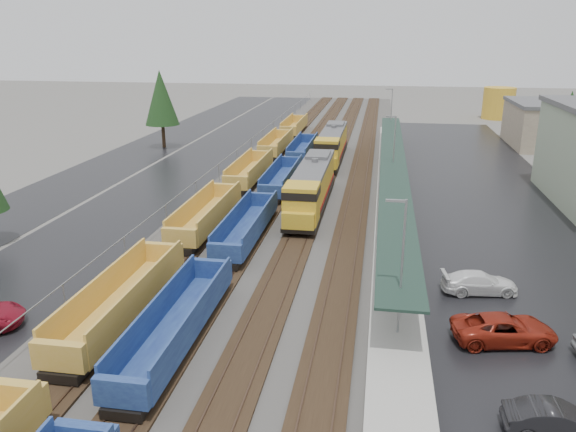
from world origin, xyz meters
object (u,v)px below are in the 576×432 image
Objects in this scene: parked_car_east_b at (504,329)px; parked_car_east_c at (479,283)px; well_string_blue at (219,266)px; parked_car_east_a at (557,421)px; locomotive_trail at (332,145)px; well_string_yellow at (207,216)px; storage_tank at (499,103)px; locomotive_lead at (311,186)px.

parked_car_east_c is at bearing -7.12° from parked_car_east_b.
parked_car_east_a is (17.75, -12.31, -0.43)m from well_string_blue.
parked_car_east_b is 1.15× the size of parked_car_east_c.
well_string_yellow is (-8.00, -27.83, -1.09)m from locomotive_trail.
locomotive_trail is at bearing 6.57° from parked_car_east_b.
parked_car_east_b is at bearing 3.81° from parked_car_east_a.
well_string_yellow reaches higher than parked_car_east_a.
locomotive_trail is at bearing -122.54° from storage_tank.
locomotive_lead is at bearing -90.00° from locomotive_trail.
locomotive_lead is 21.00m from locomotive_trail.
parked_car_east_c is (20.74, -9.06, -0.49)m from well_string_yellow.
storage_tank reaches higher than parked_car_east_c.
storage_tank is at bearing -20.30° from parked_car_east_b.
locomotive_lead is 3.93× the size of parked_car_east_c.
storage_tank is 1.11× the size of parked_car_east_b.
well_string_yellow is 18.34× the size of storage_tank.
storage_tank reaches higher than well_string_yellow.
locomotive_trail is 3.93× the size of parked_car_east_c.
parked_car_east_b is (-0.67, 7.32, 0.07)m from parked_car_east_a.
parked_car_east_b is at bearing -59.14° from locomotive_lead.
locomotive_lead reaches higher than parked_car_east_c.
parked_car_east_b is (13.09, -21.91, -1.51)m from locomotive_lead.
storage_tank is at bearing 68.56° from well_string_blue.
well_string_blue is at bearing -96.02° from locomotive_trail.
parked_car_east_a is 0.77× the size of parked_car_east_b.
storage_tank is at bearing 63.30° from well_string_yellow.
well_string_blue is at bearing -111.44° from storage_tank.
storage_tank is 1.44× the size of parked_car_east_a.
locomotive_trail is 38.14m from well_string_blue.
well_string_yellow is at bearing -106.04° from locomotive_trail.
locomotive_trail reaches higher than well_string_yellow.
well_string_yellow is at bearing -116.70° from storage_tank.
locomotive_lead is at bearing 30.15° from parked_car_east_c.
storage_tank is 88.64m from parked_car_east_b.
parked_car_east_c is at bearing -100.85° from storage_tank.
locomotive_trail is 0.20× the size of well_string_blue.
locomotive_lead is 20.43m from parked_car_east_c.
locomotive_trail reaches higher than parked_car_east_c.
parked_car_east_a is at bearing -45.84° from well_string_yellow.
storage_tank is (32.32, 82.30, 1.89)m from well_string_blue.
locomotive_lead is 0.17× the size of well_string_yellow.
storage_tank is 95.76m from parked_car_east_a.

